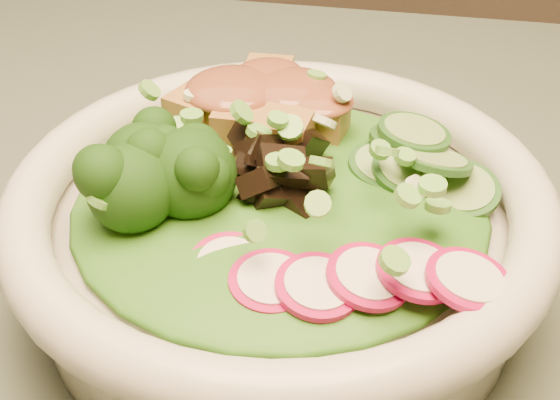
# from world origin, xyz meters

# --- Properties ---
(salad_bowl) EXTENTS (0.29, 0.29, 0.08)m
(salad_bowl) POSITION_xyz_m (0.21, -0.02, 0.79)
(salad_bowl) COLOR beige
(salad_bowl) RESTS_ON dining_table
(lettuce_bed) EXTENTS (0.22, 0.22, 0.03)m
(lettuce_bed) POSITION_xyz_m (0.21, -0.02, 0.81)
(lettuce_bed) COLOR #205A12
(lettuce_bed) RESTS_ON salad_bowl
(broccoli_florets) EXTENTS (0.11, 0.10, 0.05)m
(broccoli_florets) POSITION_xyz_m (0.15, -0.05, 0.83)
(broccoli_florets) COLOR black
(broccoli_florets) RESTS_ON salad_bowl
(radish_slices) EXTENTS (0.13, 0.08, 0.02)m
(radish_slices) POSITION_xyz_m (0.24, -0.08, 0.82)
(radish_slices) COLOR #A80C43
(radish_slices) RESTS_ON salad_bowl
(cucumber_slices) EXTENTS (0.10, 0.10, 0.04)m
(cucumber_slices) POSITION_xyz_m (0.28, 0.01, 0.83)
(cucumber_slices) COLOR #76A25A
(cucumber_slices) RESTS_ON salad_bowl
(mushroom_heap) EXTENTS (0.10, 0.10, 0.04)m
(mushroom_heap) POSITION_xyz_m (0.21, -0.01, 0.83)
(mushroom_heap) COLOR black
(mushroom_heap) RESTS_ON salad_bowl
(tofu_cubes) EXTENTS (0.11, 0.10, 0.04)m
(tofu_cubes) POSITION_xyz_m (0.19, 0.04, 0.83)
(tofu_cubes) COLOR #986032
(tofu_cubes) RESTS_ON salad_bowl
(peanut_sauce) EXTENTS (0.08, 0.06, 0.02)m
(peanut_sauce) POSITION_xyz_m (0.19, 0.04, 0.84)
(peanut_sauce) COLOR brown
(peanut_sauce) RESTS_ON tofu_cubes
(scallion_garnish) EXTENTS (0.21, 0.21, 0.03)m
(scallion_garnish) POSITION_xyz_m (0.21, -0.02, 0.84)
(scallion_garnish) COLOR #62AB3C
(scallion_garnish) RESTS_ON salad_bowl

